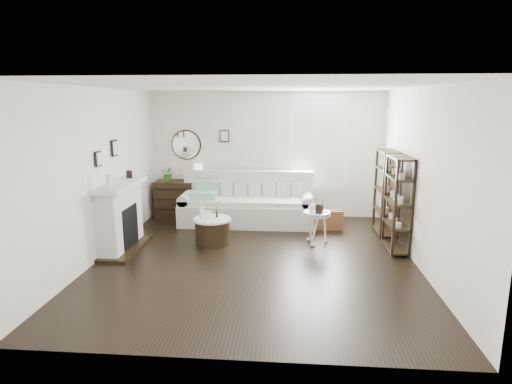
# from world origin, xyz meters

# --- Properties ---
(room) EXTENTS (5.50, 5.50, 5.50)m
(room) POSITION_xyz_m (0.73, 2.70, 1.60)
(room) COLOR black
(room) RESTS_ON ground
(fireplace) EXTENTS (0.50, 1.40, 1.84)m
(fireplace) POSITION_xyz_m (-2.32, 0.30, 0.54)
(fireplace) COLOR silver
(fireplace) RESTS_ON ground
(shelf_unit_far) EXTENTS (0.30, 0.80, 1.60)m
(shelf_unit_far) POSITION_xyz_m (2.33, 1.55, 0.80)
(shelf_unit_far) COLOR black
(shelf_unit_far) RESTS_ON ground
(shelf_unit_near) EXTENTS (0.30, 0.80, 1.60)m
(shelf_unit_near) POSITION_xyz_m (2.33, 0.65, 0.80)
(shelf_unit_near) COLOR black
(shelf_unit_near) RESTS_ON ground
(sofa) EXTENTS (2.72, 0.94, 1.06)m
(sofa) POSITION_xyz_m (-0.35, 2.08, 0.35)
(sofa) COLOR #A4AD9A
(sofa) RESTS_ON ground
(quilt) EXTENTS (0.55, 0.45, 0.14)m
(quilt) POSITION_xyz_m (-1.24, 1.95, 0.61)
(quilt) COLOR #248660
(quilt) RESTS_ON sofa
(suitcase) EXTENTS (0.59, 0.25, 0.38)m
(suitcase) POSITION_xyz_m (1.29, 1.76, 0.19)
(suitcase) COLOR brown
(suitcase) RESTS_ON ground
(dresser) EXTENTS (1.19, 0.51, 0.79)m
(dresser) POSITION_xyz_m (-1.79, 2.47, 0.40)
(dresser) COLOR black
(dresser) RESTS_ON ground
(table_lamp) EXTENTS (0.31, 0.31, 0.38)m
(table_lamp) POSITION_xyz_m (-1.44, 2.47, 0.99)
(table_lamp) COLOR beige
(table_lamp) RESTS_ON dresser
(potted_plant) EXTENTS (0.33, 0.30, 0.32)m
(potted_plant) POSITION_xyz_m (-2.09, 2.42, 0.95)
(potted_plant) COLOR #255919
(potted_plant) RESTS_ON dresser
(drum_table) EXTENTS (0.67, 0.67, 0.46)m
(drum_table) POSITION_xyz_m (-0.83, 0.72, 0.23)
(drum_table) COLOR black
(drum_table) RESTS_ON ground
(pedestal_table) EXTENTS (0.48, 0.48, 0.58)m
(pedestal_table) POSITION_xyz_m (1.01, 0.87, 0.53)
(pedestal_table) COLOR white
(pedestal_table) RESTS_ON ground
(eiffel_drum) EXTENTS (0.12, 0.12, 0.19)m
(eiffel_drum) POSITION_xyz_m (-0.76, 0.76, 0.56)
(eiffel_drum) COLOR black
(eiffel_drum) RESTS_ON drum_table
(bottle_drum) EXTENTS (0.07, 0.07, 0.29)m
(bottle_drum) POSITION_xyz_m (-1.00, 0.64, 0.61)
(bottle_drum) COLOR silver
(bottle_drum) RESTS_ON drum_table
(card_frame_drum) EXTENTS (0.15, 0.09, 0.18)m
(card_frame_drum) POSITION_xyz_m (-0.88, 0.55, 0.55)
(card_frame_drum) COLOR white
(card_frame_drum) RESTS_ON drum_table
(eiffel_ped) EXTENTS (0.12, 0.12, 0.20)m
(eiffel_ped) POSITION_xyz_m (1.10, 0.90, 0.68)
(eiffel_ped) COLOR black
(eiffel_ped) RESTS_ON pedestal_table
(flask_ped) EXTENTS (0.14, 0.14, 0.27)m
(flask_ped) POSITION_xyz_m (0.93, 0.89, 0.72)
(flask_ped) COLOR silver
(flask_ped) RESTS_ON pedestal_table
(card_frame_ped) EXTENTS (0.12, 0.08, 0.15)m
(card_frame_ped) POSITION_xyz_m (1.03, 0.74, 0.66)
(card_frame_ped) COLOR black
(card_frame_ped) RESTS_ON pedestal_table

